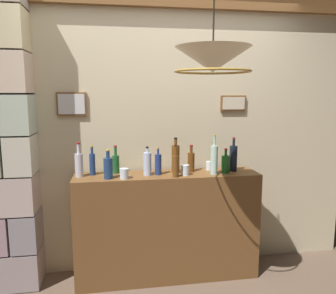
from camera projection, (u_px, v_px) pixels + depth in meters
The scene contains 19 objects.
panelled_rear_partition at pixel (163, 119), 3.17m from camera, with size 3.74×0.15×2.74m.
stone_pillar at pixel (7, 134), 2.82m from camera, with size 0.45×0.38×2.68m.
bar_shelf_unit at pixel (167, 226), 3.07m from camera, with size 1.64×0.37×0.98m, color brown.
liquor_bottle_vodka at pixel (147, 164), 2.93m from camera, with size 0.07×0.07×0.25m.
liquor_bottle_bourbon at pixel (191, 161), 3.06m from camera, with size 0.06×0.06×0.25m.
liquor_bottle_amaro at pixel (176, 158), 3.02m from camera, with size 0.07×0.07×0.32m.
liquor_bottle_vermouth at pixel (176, 165), 2.87m from camera, with size 0.05×0.05×0.28m.
liquor_bottle_gin at pixel (108, 167), 2.81m from camera, with size 0.08×0.08×0.25m.
liquor_bottle_rye at pixel (233, 158), 3.08m from camera, with size 0.07×0.07×0.31m.
liquor_bottle_whiskey at pixel (79, 164), 2.88m from camera, with size 0.07×0.07×0.30m.
liquor_bottle_sherry at pixel (116, 163), 3.01m from camera, with size 0.06×0.06×0.25m.
liquor_bottle_rum at pixel (225, 164), 3.02m from camera, with size 0.07×0.07×0.22m.
liquor_bottle_scotch at pixel (92, 163), 2.94m from camera, with size 0.05×0.05×0.26m.
liquor_bottle_tequila at pixel (214, 159), 2.96m from camera, with size 0.06×0.06×0.35m.
liquor_bottle_port at pixel (158, 164), 2.95m from camera, with size 0.06×0.06×0.24m.
glass_tumbler_rocks at pixel (210, 166), 3.14m from camera, with size 0.07×0.07×0.08m.
glass_tumbler_highball at pixel (124, 174), 2.82m from camera, with size 0.08×0.08×0.09m.
glass_tumbler_shot at pixel (185, 170), 2.94m from camera, with size 0.08×0.08×0.09m.
pendant_lamp at pixel (213, 61), 2.27m from camera, with size 0.52×0.52×0.62m.
Camera 1 is at (-0.46, -2.04, 1.69)m, focal length 35.98 mm.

